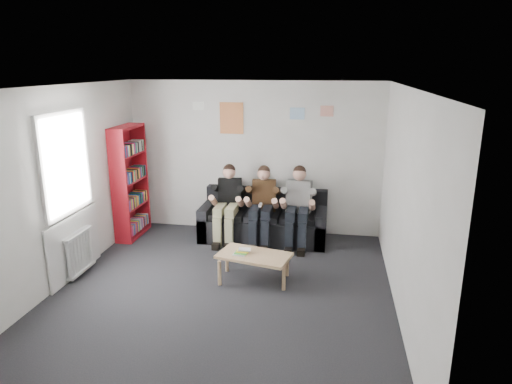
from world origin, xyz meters
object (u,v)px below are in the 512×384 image
bookshelf (130,182)px  coffee_table (254,257)px  person_right (298,207)px  person_left (227,204)px  person_middle (262,206)px  sofa (264,222)px

bookshelf → coffee_table: bearing=-30.4°
bookshelf → person_right: (2.92, 0.05, -0.32)m
person_right → bookshelf: bearing=-172.0°
person_left → person_middle: bearing=-8.8°
bookshelf → person_right: bearing=0.3°
sofa → bookshelf: size_ratio=1.10×
sofa → person_left: bearing=-161.7°
bookshelf → person_right: size_ratio=1.47×
sofa → bookshelf: (-2.32, -0.25, 0.68)m
bookshelf → person_left: (1.72, 0.05, -0.33)m
bookshelf → person_middle: bearing=0.6°
bookshelf → person_middle: 2.34m
person_left → bookshelf: bearing=172.9°
bookshelf → coffee_table: 2.88m
coffee_table → person_left: size_ratio=0.75×
person_middle → person_right: size_ratio=0.98×
sofa → person_middle: person_middle is taller
person_right → person_middle: bearing=-173.1°
person_middle → person_right: 0.60m
sofa → person_right: bearing=-18.4°
sofa → coffee_table: bearing=-86.0°
bookshelf → person_middle: (2.32, 0.05, -0.33)m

